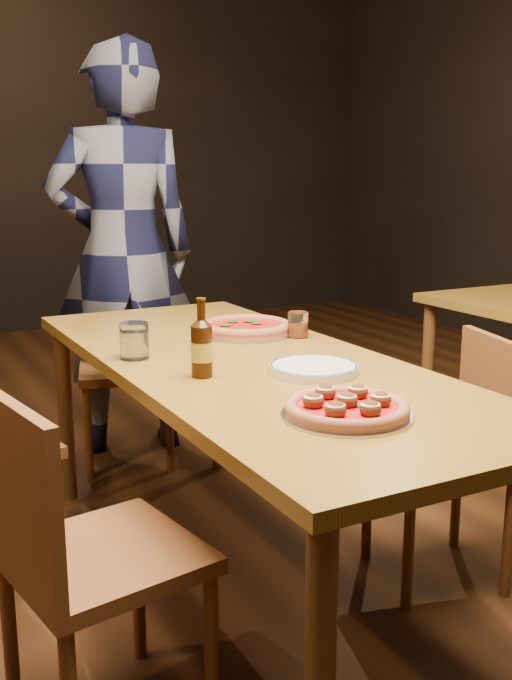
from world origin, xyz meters
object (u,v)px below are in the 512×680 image
chair_main_nw (105,553)px  plate_stack (314,369)px  water_glass (134,341)px  table_main (248,382)px  pizza_margherita (246,328)px  beer_bottle (202,350)px  amber_glass (298,325)px  chair_main_e (438,456)px  pizza_meatball (347,408)px  chair_end (126,368)px  diner (123,253)px

chair_main_nw → plate_stack: size_ratio=3.51×
chair_main_nw → water_glass: (0.28, 0.57, 0.37)m
table_main → pizza_margherita: (0.17, 0.34, 0.09)m
pizza_margherita → beer_bottle: (-0.38, -0.46, 0.06)m
chair_main_nw → amber_glass: 1.13m
table_main → chair_main_e: 0.66m
table_main → plate_stack: plate_stack is taller
table_main → water_glass: size_ratio=18.03×
pizza_margherita → amber_glass: amber_glass is taller
pizza_margherita → chair_main_nw: bearing=-135.6°
pizza_meatball → water_glass: (-0.25, 0.77, 0.03)m
chair_main_e → water_glass: (-0.86, 0.41, 0.39)m
pizza_meatball → chair_main_e: bearing=30.4°
chair_end → diner: 0.54m
beer_bottle → chair_main_e: bearing=-9.0°
pizza_meatball → water_glass: water_glass is taller
chair_end → pizza_margherita: size_ratio=2.59×
amber_glass → diner: diner is taller
plate_stack → water_glass: 0.56m
chair_main_e → plate_stack: 0.58m
chair_end → pizza_meatball: size_ratio=2.86×
diner → plate_stack: bearing=101.4°
table_main → pizza_meatball: 0.61m
plate_stack → beer_bottle: 0.32m
chair_main_e → amber_glass: amber_glass is taller
chair_end → beer_bottle: size_ratio=4.08×
table_main → chair_end: 1.25m
pizza_meatball → pizza_margherita: size_ratio=0.91×
beer_bottle → diner: diner is taller
pizza_meatball → chair_main_nw: bearing=159.2°
plate_stack → amber_glass: bearing=64.1°
beer_bottle → table_main: bearing=29.9°
table_main → amber_glass: 0.38m
water_glass → diner: 1.30m
table_main → pizza_meatball: (-0.05, -0.60, 0.09)m
water_glass → plate_stack: bearing=-46.2°
beer_bottle → water_glass: beer_bottle is taller
chair_main_e → beer_bottle: (-0.77, 0.12, 0.41)m
pizza_meatball → diner: diner is taller
chair_main_e → chair_end: 1.56m
pizza_meatball → amber_glass: bearing=66.2°
chair_end → table_main: bearing=-74.1°
chair_main_nw → pizza_margherita: chair_main_nw is taller
chair_end → amber_glass: size_ratio=10.02×
pizza_meatball → water_glass: 0.81m
pizza_meatball → beer_bottle: beer_bottle is taller
pizza_margherita → water_glass: (-0.47, -0.16, 0.03)m
table_main → pizza_meatball: pizza_meatball is taller
chair_end → pizza_meatball: 1.85m
beer_bottle → chair_main_nw: bearing=-143.5°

